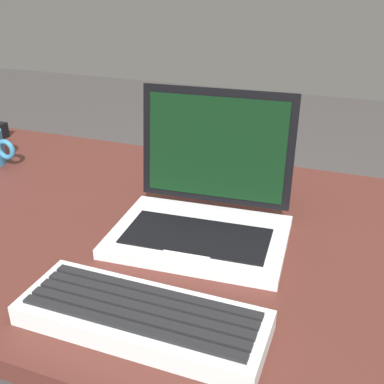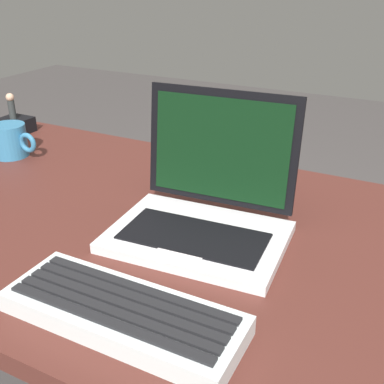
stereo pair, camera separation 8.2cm
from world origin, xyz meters
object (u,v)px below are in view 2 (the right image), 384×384
Objects in this scene: figurine_stand at (15,126)px; figurine at (11,105)px; external_keyboard at (123,313)px; coffee_mug at (10,141)px; laptop_front at (205,208)px.

figurine is at bearing 90.00° from figurine_stand.
external_keyboard is 0.91m from figurine.
figurine is 0.20m from coffee_mug.
laptop_front reaches higher than external_keyboard.
coffee_mug is (-0.60, 0.39, 0.02)m from external_keyboard.
figurine_stand is at bearing -90.00° from figurine.
laptop_front is 2.42× the size of coffee_mug.
laptop_front is at bearing -19.54° from figurine.
figurine is (-0.73, 0.26, 0.03)m from laptop_front.
laptop_front is 4.33× the size of figurine.
figurine_stand is at bearing 144.51° from external_keyboard.
laptop_front is 0.78m from figurine.
external_keyboard is 0.72m from coffee_mug.
coffee_mug reaches higher than figurine_stand.
coffee_mug is at bearing -46.42° from figurine.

